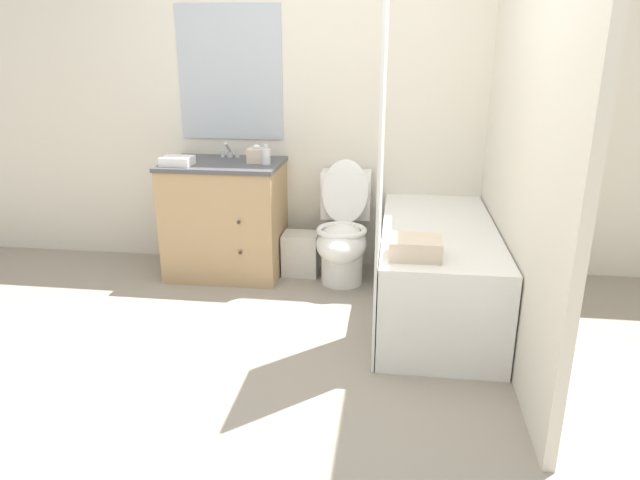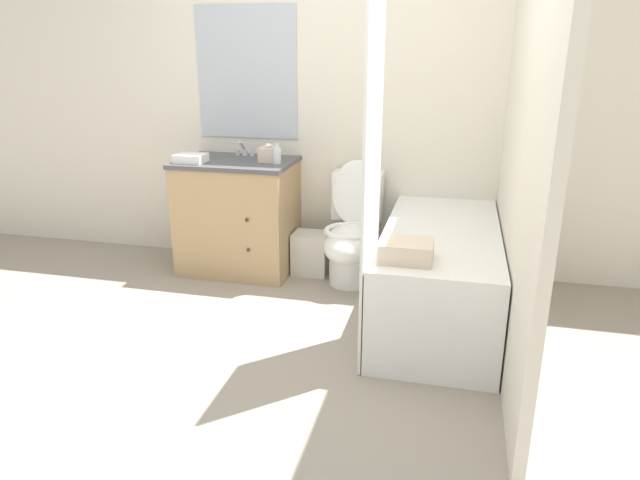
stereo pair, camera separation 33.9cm
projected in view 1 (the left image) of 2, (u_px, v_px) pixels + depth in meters
The scene contains 13 objects.
ground_plane at pixel (286, 381), 2.85m from camera, with size 14.00×14.00×0.00m, color gray.
wall_back at pixel (328, 97), 4.05m from camera, with size 8.00×0.06×2.50m.
wall_right at pixel (518, 112), 3.09m from camera, with size 0.05×2.68×2.50m.
vanity_cabinet at pixel (226, 217), 4.11m from camera, with size 0.82×0.61×0.82m.
sink_faucet at pixel (230, 153), 4.14m from camera, with size 0.14×0.12×0.12m.
toilet at pixel (343, 234), 3.98m from camera, with size 0.35×0.65×0.84m.
bathtub at pixel (436, 269), 3.51m from camera, with size 0.67×1.55×0.56m.
shower_curtain at pixel (380, 179), 2.85m from camera, with size 0.02×0.52×1.91m.
wastebasket at pixel (301, 254), 4.17m from camera, with size 0.25×0.22×0.31m.
tissue_box at pixel (257, 155), 3.95m from camera, with size 0.12×0.13×0.12m.
soap_dispenser at pixel (266, 156), 3.88m from camera, with size 0.06×0.06×0.14m.
hand_towel_folded at pixel (177, 161), 3.86m from camera, with size 0.20×0.17×0.06m.
bath_towel_folded at pixel (415, 248), 2.90m from camera, with size 0.26×0.22×0.10m.
Camera 1 is at (0.50, -2.43, 1.57)m, focal length 32.00 mm.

